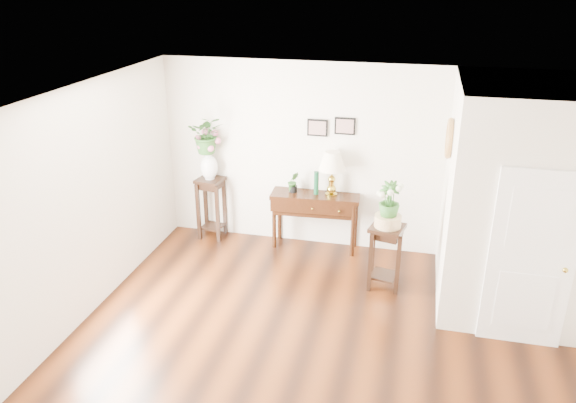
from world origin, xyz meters
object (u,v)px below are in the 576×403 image
(table_lamp, at_px, (332,173))
(plant_stand_b, at_px, (385,256))
(plant_stand_a, at_px, (212,208))
(console_table, at_px, (315,221))

(table_lamp, height_order, plant_stand_b, table_lamp)
(table_lamp, height_order, plant_stand_a, table_lamp)
(table_lamp, relative_size, plant_stand_b, 0.77)
(plant_stand_a, xyz_separation_m, plant_stand_b, (2.80, -0.91, -0.05))
(table_lamp, xyz_separation_m, plant_stand_b, (0.89, -0.91, -0.79))
(plant_stand_b, bearing_deg, table_lamp, 134.54)
(plant_stand_a, bearing_deg, table_lamp, 0.00)
(table_lamp, relative_size, plant_stand_a, 0.70)
(plant_stand_a, bearing_deg, plant_stand_b, -17.97)
(console_table, distance_m, table_lamp, 0.82)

